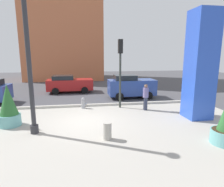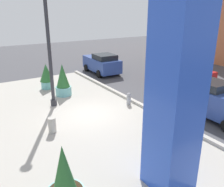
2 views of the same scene
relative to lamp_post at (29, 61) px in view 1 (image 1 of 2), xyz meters
The scene contains 12 objects.
ground_plane 6.60m from the lamp_post, 66.60° to the left, with size 60.00×60.00×0.00m, color #47474C.
plaza_pavement 4.05m from the lamp_post, 17.77° to the right, with size 18.00×10.00×0.02m, color #ADA89E.
curb_strip 5.88m from the lamp_post, 62.54° to the left, with size 18.00×0.24×0.16m, color #B7B2A8.
lamp_post is the anchor object (origin of this frame).
art_pillar_blue 8.71m from the lamp_post, ahead, with size 1.30×1.30×5.89m, color blue.
potted_plant_near_right 2.95m from the lamp_post, 140.40° to the left, with size 1.05×1.05×2.14m.
fire_hydrant 5.37m from the lamp_post, 59.97° to the left, with size 0.36×0.26×0.75m.
concrete_bollard 4.47m from the lamp_post, 20.16° to the right, with size 0.36×0.36×0.75m, color #B2ADA3.
traffic_light_corner 6.05m from the lamp_post, 38.16° to the left, with size 0.28×0.42×4.55m.
car_curb_west 10.34m from the lamp_post, 84.25° to the left, with size 4.39×2.21×1.66m.
car_intersection 9.45m from the lamp_post, 46.69° to the left, with size 3.90×1.95×1.95m.
pedestrian_by_curb 7.27m from the lamp_post, 24.54° to the left, with size 0.39×0.39×1.72m.
Camera 1 is at (-0.09, -9.90, 3.47)m, focal length 30.36 mm.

